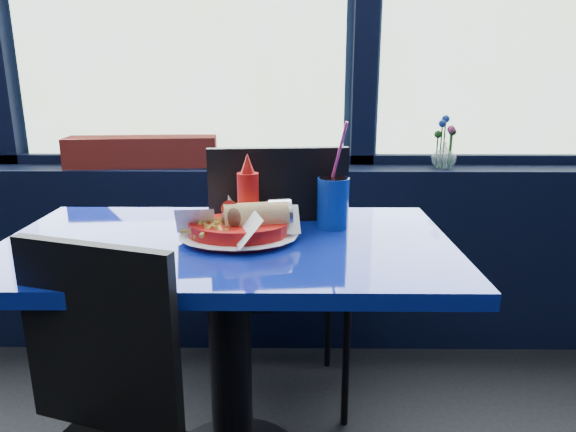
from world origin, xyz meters
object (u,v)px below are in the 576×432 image
object	(u,v)px
near_table	(229,302)
soda_cup	(333,202)
chair_near_back	(283,265)
food_basket	(241,227)
ketchup_bottle	(248,198)
flower_vase	(444,152)
planter_box	(142,151)

from	to	relation	value
near_table	soda_cup	world-z (taller)	soda_cup
chair_near_back	food_basket	size ratio (longest dim) A/B	3.03
food_basket	ketchup_bottle	size ratio (longest dim) A/B	1.43
chair_near_back	ketchup_bottle	world-z (taller)	ketchup_bottle
flower_vase	food_basket	bearing A→B (deg)	-132.82
flower_vase	planter_box	bearing A→B (deg)	178.05
near_table	planter_box	distance (m)	1.03
ketchup_bottle	soda_cup	size ratio (longest dim) A/B	0.73
chair_near_back	planter_box	size ratio (longest dim) A/B	1.55
planter_box	soda_cup	world-z (taller)	soda_cup
planter_box	ketchup_bottle	xyz separation A→B (m)	(0.52, -0.80, -0.01)
ketchup_bottle	soda_cup	bearing A→B (deg)	12.50
near_table	ketchup_bottle	world-z (taller)	ketchup_bottle
near_table	food_basket	distance (m)	0.22
planter_box	soda_cup	distance (m)	1.07
flower_vase	near_table	bearing A→B (deg)	-134.46
chair_near_back	soda_cup	bearing A→B (deg)	121.79
planter_box	flower_vase	world-z (taller)	flower_vase
food_basket	ketchup_bottle	bearing A→B (deg)	92.05
planter_box	ketchup_bottle	world-z (taller)	ketchup_bottle
food_basket	ketchup_bottle	xyz separation A→B (m)	(0.01, 0.07, 0.06)
near_table	food_basket	size ratio (longest dim) A/B	3.74
flower_vase	chair_near_back	bearing A→B (deg)	-142.46
planter_box	food_basket	size ratio (longest dim) A/B	1.95
planter_box	soda_cup	size ratio (longest dim) A/B	2.04
soda_cup	planter_box	bearing A→B (deg)	135.46
near_table	chair_near_back	distance (m)	0.35
planter_box	food_basket	xyz separation A→B (m)	(0.51, -0.87, -0.08)
ketchup_bottle	soda_cup	world-z (taller)	soda_cup
food_basket	soda_cup	world-z (taller)	soda_cup
chair_near_back	soda_cup	size ratio (longest dim) A/B	3.16
flower_vase	food_basket	distance (m)	1.14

